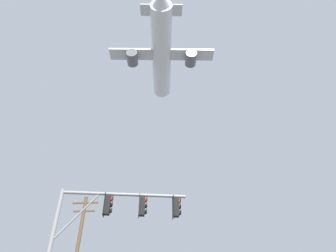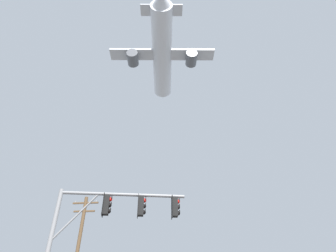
% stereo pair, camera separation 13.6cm
% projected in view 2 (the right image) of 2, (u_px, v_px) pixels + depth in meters
% --- Properties ---
extents(signal_pole_near, '(5.83, 1.30, 6.56)m').
position_uv_depth(signal_pole_near, '(106.00, 223.00, 12.31)').
color(signal_pole_near, gray).
rests_on(signal_pole_near, ground).
extents(airplane, '(18.80, 24.33, 6.63)m').
position_uv_depth(airplane, '(162.00, 55.00, 50.40)').
color(airplane, white).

